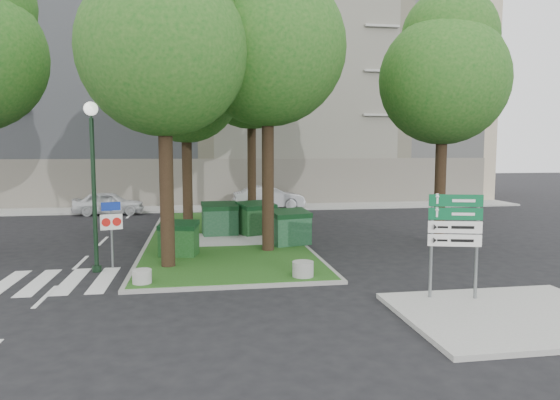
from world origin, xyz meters
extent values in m
plane|color=black|center=(0.00, 0.00, 0.00)|extent=(120.00, 120.00, 0.00)
cube|color=#224914|center=(0.50, 8.00, 0.06)|extent=(6.00, 16.00, 0.12)
cube|color=gray|center=(0.50, 8.00, 0.05)|extent=(6.30, 16.30, 0.10)
cube|color=#999993|center=(6.50, -3.50, 0.06)|extent=(5.00, 4.00, 0.12)
cube|color=#999993|center=(0.00, 18.50, 0.06)|extent=(42.00, 3.00, 0.12)
cube|color=silver|center=(-3.75, 1.50, 0.01)|extent=(5.00, 3.00, 0.01)
cube|color=tan|center=(0.00, 26.00, 8.00)|extent=(41.00, 12.00, 16.00)
cylinder|color=black|center=(-1.50, 2.50, 3.08)|extent=(0.44, 0.44, 6.16)
sphere|color=#185316|center=(-1.50, 2.50, 6.82)|extent=(5.20, 5.20, 5.20)
cylinder|color=black|center=(2.00, 4.50, 3.36)|extent=(0.44, 0.44, 6.72)
sphere|color=#185316|center=(2.00, 4.50, 7.44)|extent=(5.60, 5.60, 5.60)
cylinder|color=black|center=(-1.00, 9.00, 2.94)|extent=(0.44, 0.44, 5.88)
sphere|color=#185316|center=(-1.00, 9.00, 6.51)|extent=(4.80, 4.80, 4.80)
sphere|color=#185316|center=(-0.70, 9.20, 8.19)|extent=(3.60, 3.60, 3.60)
cylinder|color=black|center=(2.20, 12.00, 3.50)|extent=(0.44, 0.44, 7.00)
sphere|color=#185316|center=(2.20, 12.00, 7.75)|extent=(5.80, 5.80, 5.80)
sphere|color=#185316|center=(2.50, 12.20, 9.75)|extent=(4.35, 4.35, 4.35)
cylinder|color=black|center=(9.00, 5.00, 2.94)|extent=(0.44, 0.44, 5.88)
sphere|color=#185316|center=(9.00, 5.00, 6.51)|extent=(5.00, 5.00, 5.00)
sphere|color=#185316|center=(9.30, 5.20, 8.19)|extent=(3.75, 3.75, 3.75)
cube|color=#103B10|center=(-1.22, 4.09, 0.61)|extent=(1.42, 1.11, 0.99)
cube|color=black|center=(-1.22, 4.09, 1.19)|extent=(1.47, 1.18, 0.29)
cube|color=#10381C|center=(0.38, 8.09, 0.70)|extent=(1.56, 1.12, 1.17)
cube|color=black|center=(0.38, 8.09, 1.38)|extent=(1.62, 1.19, 0.34)
cube|color=#103714|center=(1.98, 8.06, 0.71)|extent=(1.78, 1.54, 1.17)
cube|color=black|center=(1.98, 8.06, 1.39)|extent=(1.86, 1.63, 0.34)
cube|color=#133E21|center=(3.00, 5.46, 0.68)|extent=(1.63, 1.30, 1.13)
cube|color=black|center=(3.00, 5.46, 1.34)|extent=(1.70, 1.38, 0.33)
cylinder|color=#9F9E9A|center=(-2.10, 0.50, 0.31)|extent=(0.53, 0.53, 0.38)
cylinder|color=gray|center=(2.48, 0.50, 0.34)|extent=(0.62, 0.62, 0.44)
cylinder|color=gray|center=(-1.07, 5.00, 0.34)|extent=(0.61, 0.61, 0.44)
cylinder|color=gold|center=(3.20, 10.78, 0.49)|extent=(0.42, 0.42, 0.73)
cylinder|color=black|center=(-3.71, 2.57, 2.39)|extent=(0.13, 0.13, 4.78)
cylinder|color=black|center=(-3.71, 2.57, 0.10)|extent=(0.29, 0.29, 0.19)
sphere|color=white|center=(-3.71, 2.57, 5.07)|extent=(0.42, 0.42, 0.42)
cylinder|color=slate|center=(-3.30, 3.00, 1.15)|extent=(0.09, 0.09, 2.29)
cube|color=navy|center=(-3.30, 3.00, 2.02)|extent=(0.58, 0.20, 0.27)
cube|color=white|center=(-3.30, 3.00, 1.51)|extent=(0.67, 0.22, 0.50)
cylinder|color=red|center=(-3.46, 3.00, 1.51)|extent=(0.27, 0.10, 0.27)
cylinder|color=red|center=(-3.13, 3.00, 1.51)|extent=(0.27, 0.10, 0.27)
cylinder|color=slate|center=(5.22, -2.02, 1.42)|extent=(0.10, 0.10, 2.61)
cylinder|color=slate|center=(6.29, -2.30, 1.42)|extent=(0.10, 0.10, 2.61)
cube|color=#0A572E|center=(5.76, -2.16, 2.58)|extent=(1.27, 0.37, 0.30)
cube|color=#0A572E|center=(5.76, -2.16, 2.25)|extent=(1.27, 0.37, 0.30)
cube|color=white|center=(5.76, -2.16, 1.92)|extent=(1.27, 0.37, 0.30)
cube|color=white|center=(5.76, -2.16, 1.59)|extent=(1.27, 0.37, 0.30)
imported|color=silver|center=(-5.75, 16.81, 0.68)|extent=(4.02, 1.64, 1.37)
imported|color=#A5A6AD|center=(3.91, 17.99, 0.75)|extent=(4.57, 1.69, 1.49)
camera|label=1|loc=(-0.49, -13.53, 3.84)|focal=32.00mm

